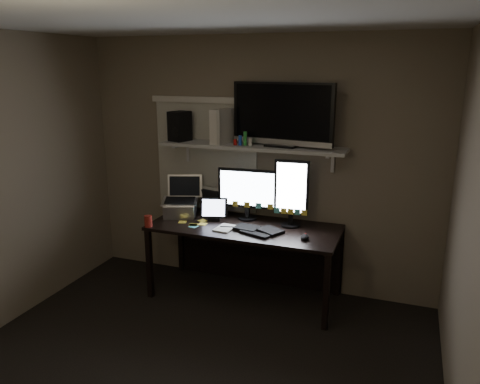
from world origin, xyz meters
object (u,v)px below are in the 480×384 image
at_px(monitor_landscape, 247,194).
at_px(mouse, 305,237).
at_px(game_console, 222,126).
at_px(tablet, 214,209).
at_px(keyboard, 258,229).
at_px(tv, 283,115).
at_px(cup, 148,221).
at_px(monitor_portrait, 291,193).
at_px(laptop, 180,197).
at_px(desk, 249,239).
at_px(speaker, 180,126).

xyz_separation_m(monitor_landscape, mouse, (0.66, -0.36, -0.24)).
bearing_deg(game_console, tablet, -89.91).
relative_size(keyboard, tv, 0.46).
relative_size(monitor_landscape, cup, 5.46).
relative_size(monitor_portrait, mouse, 5.72).
height_order(monitor_landscape, laptop, monitor_landscape).
distance_m(monitor_landscape, tablet, 0.36).
height_order(desk, tablet, tablet).
height_order(keyboard, mouse, mouse).
bearing_deg(keyboard, tablet, -177.58).
height_order(monitor_landscape, monitor_portrait, monitor_portrait).
bearing_deg(cup, keyboard, 13.48).
xyz_separation_m(laptop, tv, (1.00, 0.15, 0.84)).
distance_m(laptop, tv, 1.32).
height_order(monitor_landscape, tv, tv).
bearing_deg(monitor_portrait, laptop, -179.38).
bearing_deg(cup, monitor_portrait, 20.87).
xyz_separation_m(desk, monitor_landscape, (-0.05, 0.09, 0.44)).
bearing_deg(monitor_landscape, speaker, 177.62).
relative_size(cup, tv, 0.11).
xyz_separation_m(desk, tv, (0.29, 0.09, 1.22)).
xyz_separation_m(desk, mouse, (0.62, -0.27, 0.20)).
bearing_deg(monitor_portrait, tablet, -177.15).
bearing_deg(monitor_landscape, keyboard, -58.05).
height_order(monitor_portrait, speaker, speaker).
relative_size(monitor_landscape, tablet, 2.24).
distance_m(desk, tablet, 0.45).
bearing_deg(monitor_portrait, mouse, -59.80).
bearing_deg(tv, desk, -155.01).
relative_size(laptop, game_console, 1.20).
xyz_separation_m(tablet, game_console, (0.03, 0.13, 0.80)).
distance_m(desk, cup, 0.99).
bearing_deg(keyboard, cup, -147.99).
bearing_deg(speaker, tv, 17.77).
height_order(cup, speaker, speaker).
relative_size(desk, laptop, 4.52).
relative_size(game_console, speaker, 1.13).
height_order(mouse, speaker, speaker).
distance_m(monitor_landscape, mouse, 0.79).
distance_m(desk, keyboard, 0.33).
relative_size(cup, speaker, 0.37).
distance_m(mouse, speaker, 1.66).
distance_m(tv, game_console, 0.61).
relative_size(tv, game_console, 2.95).
height_order(tablet, tv, tv).
relative_size(keyboard, mouse, 3.98).
relative_size(desk, speaker, 6.16).
xyz_separation_m(desk, laptop, (-0.71, -0.06, 0.38)).
bearing_deg(tablet, game_console, 59.79).
distance_m(monitor_landscape, speaker, 0.95).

